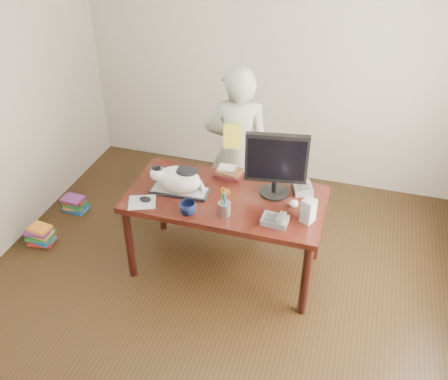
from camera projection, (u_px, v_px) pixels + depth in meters
room at (199, 172)px, 3.22m from camera, size 4.50×4.50×4.50m
desk at (228, 206)px, 4.18m from camera, size 1.60×0.80×0.75m
keyboard at (180, 191)px, 4.08m from camera, size 0.48×0.20×0.03m
cat at (177, 178)px, 4.01m from camera, size 0.46×0.26×0.26m
monitor at (276, 162)px, 3.88m from camera, size 0.49×0.28×0.55m
pen_cup at (224, 207)px, 3.80m from camera, size 0.13×0.13×0.25m
mousepad at (142, 202)px, 3.97m from camera, size 0.27×0.26×0.00m
mouse at (145, 199)px, 3.97m from camera, size 0.11×0.09×0.04m
coffee_mug at (188, 208)px, 3.82m from camera, size 0.18×0.18×0.10m
phone at (275, 220)px, 3.74m from camera, size 0.20×0.17×0.09m
speaker at (308, 211)px, 3.72m from camera, size 0.12×0.12×0.19m
baseball at (294, 204)px, 3.90m from camera, size 0.07×0.07×0.07m
book_stack at (228, 172)px, 4.27m from camera, size 0.24×0.18×0.08m
calculator at (302, 188)px, 4.09m from camera, size 0.21×0.23×0.06m
person at (237, 151)px, 4.52m from camera, size 0.67×0.52×1.62m
held_book at (232, 136)px, 4.25m from camera, size 0.17×0.13×0.21m
book_pile_a at (41, 235)px, 4.67m from camera, size 0.27×0.22×0.18m
book_pile_b at (75, 204)px, 5.10m from camera, size 0.26×0.20×0.15m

